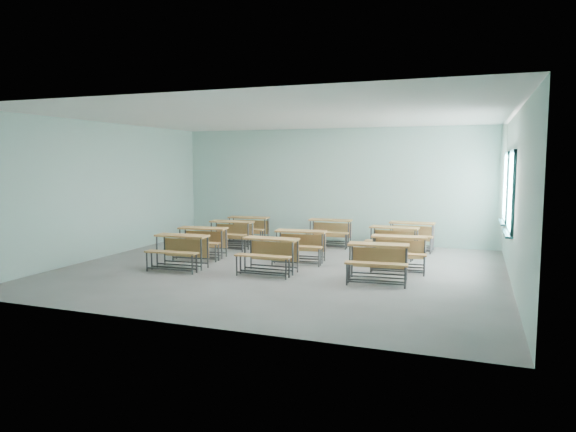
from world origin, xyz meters
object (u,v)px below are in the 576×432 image
(desk_unit_r3c0, at_px, (248,225))
(desk_unit_r3c1, at_px, (330,228))
(desk_unit_r0c2, at_px, (378,257))
(desk_unit_r1c2, at_px, (399,248))
(desk_unit_r1c0, at_px, (201,238))
(desk_unit_r2c0, at_px, (230,230))
(desk_unit_r1c1, at_px, (300,241))
(desk_unit_r3c2, at_px, (411,232))
(desk_unit_r0c1, at_px, (269,250))
(desk_unit_r2c2, at_px, (393,237))
(desk_unit_r0c0, at_px, (180,246))

(desk_unit_r3c0, bearing_deg, desk_unit_r3c1, -1.19)
(desk_unit_r0c2, xyz_separation_m, desk_unit_r1c2, (0.23, 1.15, 0.00))
(desk_unit_r1c0, relative_size, desk_unit_r3c0, 1.02)
(desk_unit_r2c0, relative_size, desk_unit_r3c0, 0.97)
(desk_unit_r1c0, xyz_separation_m, desk_unit_r3c0, (0.04, 2.52, 0.00))
(desk_unit_r1c1, bearing_deg, desk_unit_r1c0, -178.82)
(desk_unit_r0c2, distance_m, desk_unit_r3c2, 3.77)
(desk_unit_r0c1, relative_size, desk_unit_r3c2, 0.99)
(desk_unit_r1c2, relative_size, desk_unit_r3c0, 0.99)
(desk_unit_r2c0, xyz_separation_m, desk_unit_r2c2, (4.20, 0.24, 0.00))
(desk_unit_r2c2, bearing_deg, desk_unit_r1c2, -72.12)
(desk_unit_r3c2, bearing_deg, desk_unit_r1c2, -87.75)
(desk_unit_r2c0, bearing_deg, desk_unit_r2c2, 1.09)
(desk_unit_r0c1, relative_size, desk_unit_r1c0, 0.93)
(desk_unit_r0c2, bearing_deg, desk_unit_r1c2, 73.50)
(desk_unit_r1c1, bearing_deg, desk_unit_r1c2, -9.43)
(desk_unit_r3c0, bearing_deg, desk_unit_r3c2, -1.98)
(desk_unit_r2c2, bearing_deg, desk_unit_r2c0, -171.92)
(desk_unit_r0c0, bearing_deg, desk_unit_r0c2, 1.08)
(desk_unit_r1c2, bearing_deg, desk_unit_r0c0, -166.38)
(desk_unit_r0c1, height_order, desk_unit_r1c2, same)
(desk_unit_r1c0, height_order, desk_unit_r2c0, same)
(desk_unit_r1c1, bearing_deg, desk_unit_r0c2, -38.72)
(desk_unit_r0c1, height_order, desk_unit_r3c1, same)
(desk_unit_r0c2, xyz_separation_m, desk_unit_r1c0, (-4.36, 0.98, 0.00))
(desk_unit_r3c2, bearing_deg, desk_unit_r0c1, -121.19)
(desk_unit_r1c0, xyz_separation_m, desk_unit_r1c2, (4.59, 0.17, 0.00))
(desk_unit_r0c2, height_order, desk_unit_r1c2, same)
(desk_unit_r0c0, height_order, desk_unit_r1c1, same)
(desk_unit_r2c2, bearing_deg, desk_unit_r1c0, -153.64)
(desk_unit_r3c1, bearing_deg, desk_unit_r2c2, -31.47)
(desk_unit_r1c2, bearing_deg, desk_unit_r2c2, 98.70)
(desk_unit_r1c0, bearing_deg, desk_unit_r1c1, 0.31)
(desk_unit_r0c0, distance_m, desk_unit_r3c0, 3.78)
(desk_unit_r1c2, xyz_separation_m, desk_unit_r3c0, (-4.54, 2.35, 0.00))
(desk_unit_r3c0, bearing_deg, desk_unit_r2c2, -16.79)
(desk_unit_r1c1, relative_size, desk_unit_r3c0, 1.01)
(desk_unit_r0c1, xyz_separation_m, desk_unit_r3c2, (2.40, 3.78, 0.00))
(desk_unit_r0c1, height_order, desk_unit_r0c2, same)
(desk_unit_r0c2, bearing_deg, desk_unit_r2c2, 87.33)
(desk_unit_r2c0, relative_size, desk_unit_r3c1, 1.00)
(desk_unit_r0c0, bearing_deg, desk_unit_r1c0, 96.10)
(desk_unit_r1c2, bearing_deg, desk_unit_r1c0, 177.80)
(desk_unit_r1c0, height_order, desk_unit_r1c1, same)
(desk_unit_r1c2, xyz_separation_m, desk_unit_r3c1, (-2.20, 2.52, 0.00))
(desk_unit_r0c0, height_order, desk_unit_r0c2, same)
(desk_unit_r1c2, xyz_separation_m, desk_unit_r2c2, (-0.35, 1.50, 0.00))
(desk_unit_r0c1, xyz_separation_m, desk_unit_r2c2, (2.10, 2.67, 0.00))
(desk_unit_r2c0, height_order, desk_unit_r3c0, same)
(desk_unit_r0c2, xyz_separation_m, desk_unit_r2c2, (-0.12, 2.65, 0.00))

